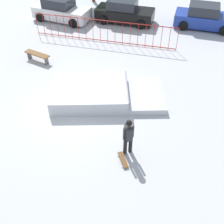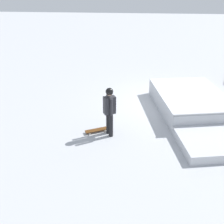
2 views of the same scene
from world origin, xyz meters
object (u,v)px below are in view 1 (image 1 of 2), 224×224
skater (128,135)px  parked_car_white (61,10)px  parked_car_black (124,12)px  skateboard (123,160)px  parked_car_blue (204,17)px  skate_ramp (99,93)px  park_bench (37,55)px

skater → parked_car_white: skater is taller
parked_car_black → skateboard: bearing=-76.2°
parked_car_blue → skateboard: bearing=-100.5°
skater → parked_car_black: (-1.75, 12.27, -0.28)m
parked_car_blue → skate_ramp: bearing=-114.9°
skater → parked_car_blue: bearing=134.5°
parked_car_black → parked_car_blue: bearing=6.1°
park_bench → parked_car_black: parked_car_black is taller
parked_car_white → parked_car_black: 4.59m
park_bench → parked_car_blue: parked_car_blue is taller
parked_car_white → parked_car_black: bearing=18.1°
skater → parked_car_blue: (3.86, 12.23, -0.28)m
parked_car_black → parked_car_white: bearing=-168.2°
skate_ramp → parked_car_black: parked_car_black is taller
parked_car_white → parked_car_black: (4.57, 0.42, 0.00)m
skateboard → park_bench: bearing=-163.6°
skater → park_bench: (-6.01, 6.05, -0.65)m
parked_car_white → parked_car_blue: 10.19m
park_bench → parked_car_white: size_ratio=0.37×
skate_ramp → skateboard: 4.01m
skateboard → parked_car_blue: size_ratio=0.19×
skate_ramp → skateboard: size_ratio=7.16×
skateboard → parked_car_white: (-6.20, 12.33, 0.65)m
skate_ramp → park_bench: skate_ramp is taller
parked_car_white → skate_ramp: bearing=-49.4°
skater → parked_car_blue: size_ratio=0.40×
skate_ramp → skateboard: skate_ramp is taller
skate_ramp → parked_car_blue: parked_car_blue is taller
skate_ramp → skater: (1.76, -3.18, 0.69)m
park_bench → parked_car_blue: size_ratio=0.38×
skate_ramp → park_bench: 5.13m
skater → skateboard: 1.05m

